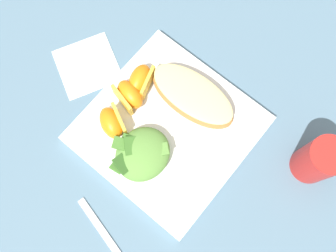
# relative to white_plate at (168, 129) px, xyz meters

# --- Properties ---
(ground) EXTENTS (3.00, 3.00, 0.00)m
(ground) POSITION_rel_white_plate_xyz_m (0.00, 0.00, -0.01)
(ground) COLOR slate
(white_plate) EXTENTS (0.28, 0.28, 0.02)m
(white_plate) POSITION_rel_white_plate_xyz_m (0.00, 0.00, 0.00)
(white_plate) COLOR white
(white_plate) RESTS_ON ground
(cheesy_pizza_bread) EXTENTS (0.09, 0.17, 0.04)m
(cheesy_pizza_bread) POSITION_rel_white_plate_xyz_m (-0.07, -0.00, 0.03)
(cheesy_pizza_bread) COLOR #A87038
(cheesy_pizza_bread) RESTS_ON white_plate
(green_salad_pile) EXTENTS (0.11, 0.10, 0.04)m
(green_salad_pile) POSITION_rel_white_plate_xyz_m (0.07, -0.00, 0.03)
(green_salad_pile) COLOR #5B8E3D
(green_salad_pile) RESTS_ON white_plate
(orange_wedge_front) EXTENTS (0.07, 0.05, 0.04)m
(orange_wedge_front) POSITION_rel_white_plate_xyz_m (-0.03, -0.09, 0.03)
(orange_wedge_front) COLOR orange
(orange_wedge_front) RESTS_ON white_plate
(orange_wedge_middle) EXTENTS (0.05, 0.07, 0.04)m
(orange_wedge_middle) POSITION_rel_white_plate_xyz_m (0.00, -0.09, 0.03)
(orange_wedge_middle) COLOR orange
(orange_wedge_middle) RESTS_ON white_plate
(orange_wedge_rear) EXTENTS (0.06, 0.07, 0.04)m
(orange_wedge_rear) POSITION_rel_white_plate_xyz_m (0.06, -0.08, 0.03)
(orange_wedge_rear) COLOR orange
(orange_wedge_rear) RESTS_ON white_plate
(paper_napkin) EXTENTS (0.15, 0.15, 0.00)m
(paper_napkin) POSITION_rel_white_plate_xyz_m (0.00, -0.20, -0.01)
(paper_napkin) COLOR white
(paper_napkin) RESTS_ON ground
(metal_fork) EXTENTS (0.06, 0.19, 0.01)m
(metal_fork) POSITION_rel_white_plate_xyz_m (0.22, 0.07, -0.01)
(metal_fork) COLOR silver
(metal_fork) RESTS_ON ground
(drinking_red_cup) EXTENTS (0.06, 0.06, 0.10)m
(drinking_red_cup) POSITION_rel_white_plate_xyz_m (-0.11, 0.24, 0.04)
(drinking_red_cup) COLOR red
(drinking_red_cup) RESTS_ON ground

